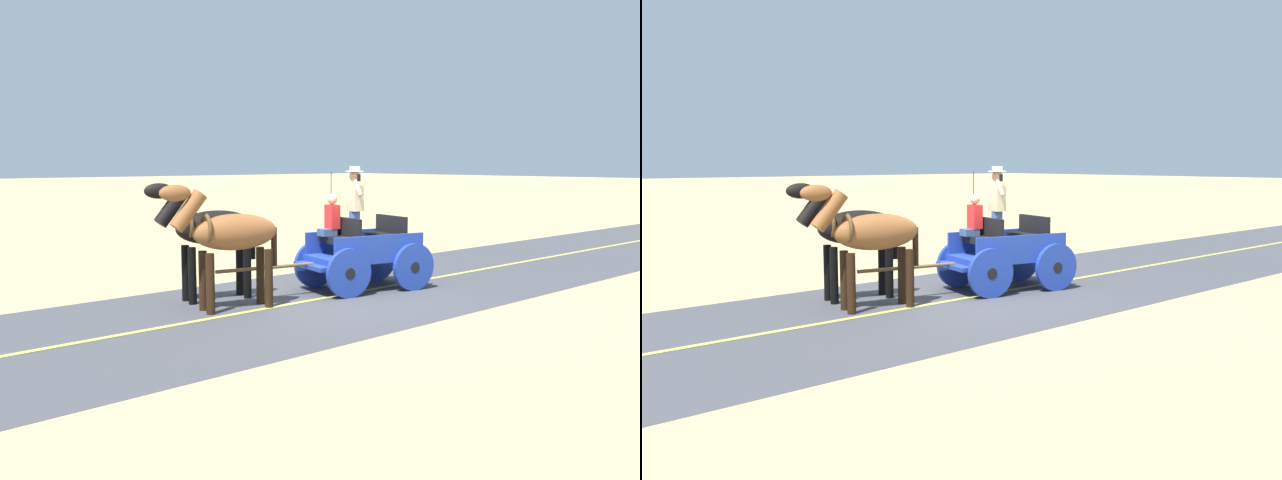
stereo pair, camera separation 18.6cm
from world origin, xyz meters
The scene contains 6 objects.
ground_plane centered at (0.00, 0.00, 0.00)m, with size 200.00×200.00×0.00m, color tan.
road_surface centered at (0.00, 0.00, 0.00)m, with size 5.26×160.00×0.01m, color #424247.
road_centre_stripe centered at (0.00, 0.00, 0.01)m, with size 0.12×160.00×0.00m, color #DBCC4C.
horse_drawn_carriage centered at (0.20, -0.85, 0.82)m, with size 1.89×4.51×2.50m.
horse_near_side centered at (0.37, 2.21, 1.32)m, with size 0.88×2.15×2.21m.
horse_off_side centered at (1.29, 2.01, 1.32)m, with size 0.86×2.15×2.21m.
Camera 1 is at (-9.29, 8.69, 2.59)m, focal length 37.51 mm.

